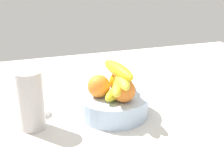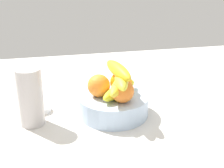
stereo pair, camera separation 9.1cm
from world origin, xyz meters
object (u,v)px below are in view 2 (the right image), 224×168
object	(u,v)px
thermos_tumbler	(30,97)
jar_lid	(41,109)
orange_front_left	(99,86)
fruit_bowl	(112,105)
banana_bunch	(120,81)
orange_center	(121,82)
orange_front_right	(122,91)

from	to	relation	value
thermos_tumbler	jar_lid	world-z (taller)	thermos_tumbler
orange_front_left	fruit_bowl	bearing A→B (deg)	169.16
banana_bunch	orange_center	bearing A→B (deg)	-112.19
orange_center	jar_lid	size ratio (longest dim) A/B	1.06
orange_front_left	orange_center	size ratio (longest dim) A/B	1.00
orange_front_left	thermos_tumbler	size ratio (longest dim) A/B	0.40
orange_front_left	banana_bunch	bearing A→B (deg)	163.01
orange_front_right	jar_lid	distance (cm)	28.62
thermos_tumbler	orange_center	bearing A→B (deg)	-174.58
fruit_bowl	banana_bunch	distance (cm)	8.87
fruit_bowl	orange_center	bearing A→B (deg)	-149.82
orange_center	thermos_tumbler	xyz separation A→B (cm)	(28.04, 2.66, -1.23)
orange_front_right	fruit_bowl	bearing A→B (deg)	-67.06
orange_center	banana_bunch	distance (cm)	3.77
orange_center	banana_bunch	xyz separation A→B (cm)	(1.26, 3.08, 1.78)
orange_center	thermos_tumbler	distance (cm)	28.19
fruit_bowl	orange_front_right	xyz separation A→B (cm)	(-2.08, 4.91, 6.76)
orange_front_right	thermos_tumbler	world-z (taller)	thermos_tumbler
orange_front_left	jar_lid	xyz separation A→B (cm)	(18.33, -6.12, -9.12)
orange_front_right	thermos_tumbler	xyz separation A→B (cm)	(26.73, -4.22, -1.23)
orange_front_right	orange_center	bearing A→B (deg)	-100.74
thermos_tumbler	jar_lid	distance (cm)	11.19
fruit_bowl	jar_lid	size ratio (longest dim) A/B	3.32
orange_front_left	banana_bunch	size ratio (longest dim) A/B	0.38
banana_bunch	thermos_tumbler	size ratio (longest dim) A/B	1.06
fruit_bowl	banana_bunch	world-z (taller)	banana_bunch
orange_center	thermos_tumbler	bearing A→B (deg)	5.42
orange_front_right	jar_lid	bearing A→B (deg)	-25.80
orange_front_left	orange_center	bearing A→B (deg)	-170.80
thermos_tumbler	orange_front_left	bearing A→B (deg)	-175.95
fruit_bowl	thermos_tumbler	distance (cm)	25.28
orange_front_left	jar_lid	size ratio (longest dim) A/B	1.06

